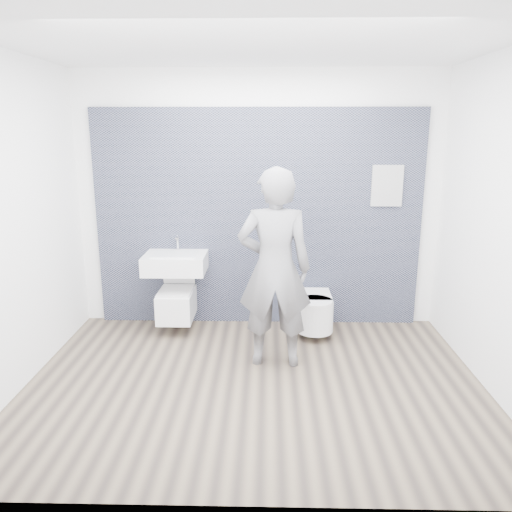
{
  "coord_description": "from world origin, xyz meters",
  "views": [
    {
      "loc": [
        0.11,
        -4.0,
        2.17
      ],
      "look_at": [
        0.0,
        0.6,
        1.0
      ],
      "focal_mm": 35.0,
      "sensor_mm": 36.0,
      "label": 1
    }
  ],
  "objects_px": {
    "washbasin": "(175,263)",
    "toilet_square": "(177,302)",
    "toilet_rounded": "(314,311)",
    "visitor": "(275,269)"
  },
  "relations": [
    {
      "from": "washbasin",
      "to": "toilet_square",
      "type": "height_order",
      "value": "washbasin"
    },
    {
      "from": "toilet_rounded",
      "to": "visitor",
      "type": "xyz_separation_m",
      "value": [
        -0.44,
        -0.71,
        0.68
      ]
    },
    {
      "from": "toilet_rounded",
      "to": "visitor",
      "type": "relative_size",
      "value": 0.35
    },
    {
      "from": "washbasin",
      "to": "toilet_square",
      "type": "bearing_deg",
      "value": -90.0
    },
    {
      "from": "toilet_rounded",
      "to": "visitor",
      "type": "distance_m",
      "value": 1.08
    },
    {
      "from": "toilet_rounded",
      "to": "visitor",
      "type": "bearing_deg",
      "value": -122.03
    },
    {
      "from": "toilet_square",
      "to": "toilet_rounded",
      "type": "distance_m",
      "value": 1.51
    },
    {
      "from": "washbasin",
      "to": "toilet_rounded",
      "type": "xyz_separation_m",
      "value": [
        1.51,
        -0.08,
        -0.52
      ]
    },
    {
      "from": "washbasin",
      "to": "toilet_square",
      "type": "distance_m",
      "value": 0.45
    },
    {
      "from": "toilet_square",
      "to": "visitor",
      "type": "xyz_separation_m",
      "value": [
        1.06,
        -0.77,
        0.61
      ]
    }
  ]
}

